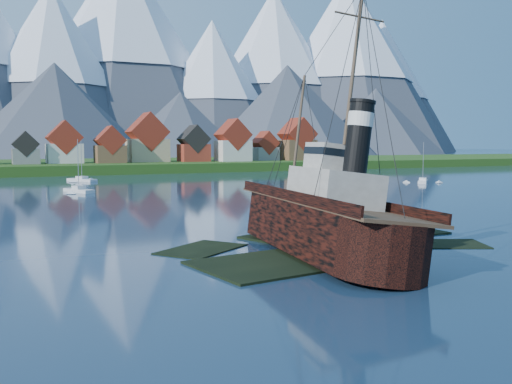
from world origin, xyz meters
name	(u,v)px	position (x,y,z in m)	size (l,w,h in m)	color
ground	(322,253)	(0.00, 0.00, 0.00)	(1400.00, 1400.00, 0.00)	#192F47
shoal	(326,251)	(1.78, 2.15, -0.35)	(31.71, 21.24, 1.14)	black
shore_bank	(65,170)	(0.00, 170.00, 0.00)	(600.00, 80.00, 3.20)	#234413
seawall	(82,176)	(0.00, 132.00, 0.00)	(600.00, 2.50, 2.00)	#3F3D38
mountains	(11,47)	(-0.79, 481.26, 89.34)	(965.00, 340.00, 205.00)	#2D333D
tugboat_wreck	(310,218)	(-0.60, 1.12, 2.95)	(6.88, 29.65, 23.50)	black
sailboat_c	(79,191)	(-9.68, 72.80, 0.24)	(4.98, 8.55, 10.77)	silver
sailboat_d	(423,182)	(69.32, 64.45, 0.23)	(6.62, 6.64, 10.24)	silver
sailboat_e	(82,180)	(-4.01, 105.85, 0.23)	(6.49, 9.10, 10.63)	silver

